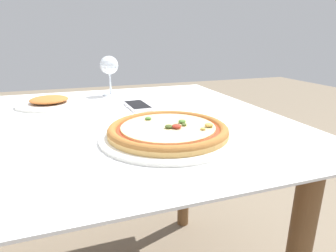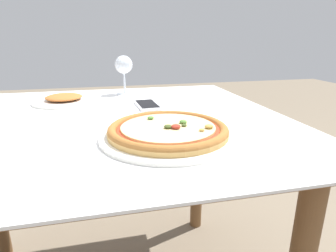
{
  "view_description": "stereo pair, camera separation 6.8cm",
  "coord_description": "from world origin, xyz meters",
  "views": [
    {
      "loc": [
        -0.03,
        -0.83,
        0.98
      ],
      "look_at": [
        0.18,
        -0.21,
        0.77
      ],
      "focal_mm": 30.0,
      "sensor_mm": 36.0,
      "label": 1
    },
    {
      "loc": [
        0.03,
        -0.84,
        0.98
      ],
      "look_at": [
        0.18,
        -0.21,
        0.77
      ],
      "focal_mm": 30.0,
      "sensor_mm": 36.0,
      "label": 2
    }
  ],
  "objects": [
    {
      "name": "wine_glass_far_left",
      "position": [
        0.12,
        0.37,
        0.86
      ],
      "size": [
        0.08,
        0.08,
        0.16
      ],
      "color": "silver",
      "rests_on": "dining_table"
    },
    {
      "name": "pizza_plate",
      "position": [
        0.18,
        -0.21,
        0.76
      ],
      "size": [
        0.34,
        0.34,
        0.04
      ],
      "color": "white",
      "rests_on": "dining_table"
    },
    {
      "name": "dining_table",
      "position": [
        0.0,
        0.0,
        0.65
      ],
      "size": [
        1.16,
        0.99,
        0.74
      ],
      "color": "brown",
      "rests_on": "ground_plane"
    },
    {
      "name": "side_plate",
      "position": [
        -0.11,
        0.25,
        0.75
      ],
      "size": [
        0.23,
        0.23,
        0.03
      ],
      "color": "white",
      "rests_on": "dining_table"
    },
    {
      "name": "cell_phone",
      "position": [
        0.18,
        0.12,
        0.75
      ],
      "size": [
        0.08,
        0.15,
        0.01
      ],
      "color": "white",
      "rests_on": "dining_table"
    }
  ]
}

